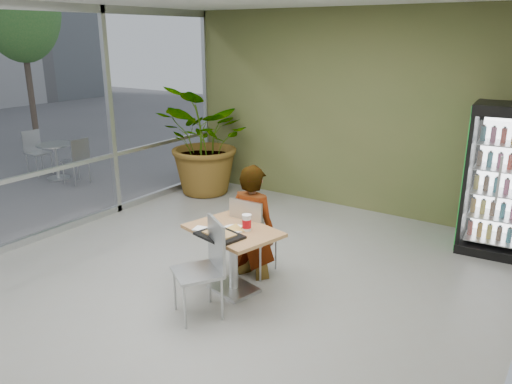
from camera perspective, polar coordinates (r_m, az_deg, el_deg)
ground at (r=5.84m, az=-4.40°, el=-10.96°), size 7.00×7.00×0.00m
room_envelope at (r=5.27m, az=-4.81°, el=4.51°), size 6.00×7.00×3.20m
storefront_frame at (r=7.49m, az=-23.17°, el=7.07°), size 0.10×7.00×3.20m
dining_table at (r=5.56m, az=-2.62°, el=-6.28°), size 1.14×0.92×0.75m
chair_far at (r=5.90m, az=-0.62°, el=-4.46°), size 0.45×0.45×0.98m
chair_near at (r=5.12m, az=-5.65°, el=-7.79°), size 0.63×0.63×1.02m
seated_woman at (r=5.96m, az=-0.37°, el=-4.65°), size 0.63×0.42×1.67m
pizza_plate at (r=5.46m, az=-2.55°, el=-4.13°), size 0.36×0.30×0.03m
soda_cup at (r=5.41m, az=-1.07°, el=-3.54°), size 0.10×0.10×0.18m
napkin_stack at (r=5.49m, az=-6.39°, el=-4.20°), size 0.16×0.16×0.02m
cafeteria_tray at (r=5.28m, az=-4.20°, el=-4.97°), size 0.54×0.44×0.03m
beverage_fridge at (r=7.17m, az=26.33°, el=1.17°), size 0.95×0.75×1.97m
potted_plant at (r=8.94m, az=-5.52°, el=5.84°), size 2.21×2.08×1.96m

